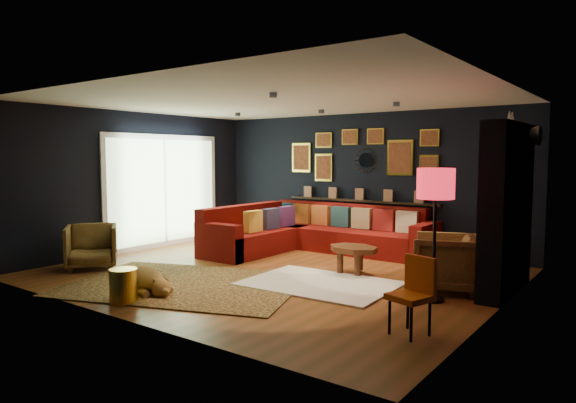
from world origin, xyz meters
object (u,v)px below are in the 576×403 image
Objects in this scene: armchair_left at (91,244)px; armchair_right at (446,260)px; pouf at (233,249)px; dog at (145,273)px; orange_chair at (414,289)px; sectional at (308,234)px; coffee_table at (353,252)px; gold_stool at (123,286)px; floor_lamp at (436,189)px.

armchair_right reaches higher than armchair_left.
pouf is 2.18m from dog.
armchair_right reaches higher than orange_chair.
armchair_left is at bearing -161.06° from orange_chair.
pouf is at bearing -111.10° from sectional.
coffee_table is 1.69× the size of pouf.
armchair_left is at bearing 156.45° from gold_stool.
armchair_right reaches higher than gold_stool.
coffee_table is 3.35m from gold_stool.
floor_lamp is at bearing -30.83° from sectional.
gold_stool is 3.96m from floor_lamp.
armchair_left is (-3.55, -2.10, 0.04)m from coffee_table.
orange_chair is at bearing 27.76° from dog.
floor_lamp is (-0.27, 1.26, 0.92)m from orange_chair.
coffee_table is at bearing 73.56° from dog.
armchair_right is at bearing 94.97° from floor_lamp.
armchair_left is 0.93× the size of armchair_right.
gold_stool is (2.05, -0.89, -0.18)m from armchair_left.
sectional is 8.19× the size of gold_stool.
orange_chair is 0.61× the size of dog.
sectional is 6.83× the size of pouf.
gold_stool is at bearing -144.97° from orange_chair.
orange_chair is at bearing -51.86° from armchair_left.
pouf is at bearing 104.09° from gold_stool.
coffee_table is at bearing -22.82° from armchair_left.
gold_stool is 0.53× the size of orange_chair.
gold_stool is at bearing -41.49° from dog.
armchair_right is (5.00, 1.98, 0.03)m from armchair_left.
coffee_table is 0.66× the size of dog.
coffee_table is at bearing 155.09° from floor_lamp.
sectional is at bearing 91.58° from gold_stool.
armchair_right is 1.06× the size of orange_chair.
orange_chair reaches higher than pouf.
floor_lamp is at bearing 119.41° from orange_chair.
pouf is 4.29m from orange_chair.
pouf is 0.64× the size of orange_chair.
coffee_table is (1.61, -1.16, 0.02)m from sectional.
armchair_left is at bearing -171.21° from dog.
pouf is 3.64m from armchair_right.
floor_lamp reaches higher than pouf.
orange_chair is (3.95, -1.66, 0.27)m from pouf.
pouf is 3.88m from floor_lamp.
orange_chair reaches higher than armchair_left.
sectional is 4.37× the size of orange_chair.
orange_chair reaches higher than dog.
armchair_right is at bearing 2.78° from pouf.
pouf is 2.78m from gold_stool.
floor_lamp is at bearing -6.19° from pouf.
sectional is 2.68× the size of dog.
floor_lamp is (3.68, -0.40, 1.18)m from pouf.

